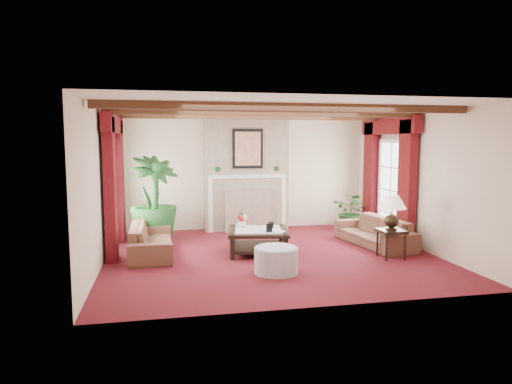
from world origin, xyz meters
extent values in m
plane|color=#500E17|center=(0.00, 0.00, 0.00)|extent=(6.00, 6.00, 0.00)
plane|color=white|center=(0.00, 0.00, 2.70)|extent=(6.00, 6.00, 0.00)
cube|color=beige|center=(0.00, 2.75, 1.35)|extent=(6.00, 0.02, 2.70)
cube|color=beige|center=(-3.00, 0.00, 1.35)|extent=(0.02, 5.50, 2.70)
cube|color=beige|center=(3.00, 0.00, 1.35)|extent=(0.02, 5.50, 2.70)
imported|color=#350E1A|center=(-2.19, 0.48, 0.38)|extent=(1.95, 0.59, 0.76)
imported|color=#350E1A|center=(2.26, 0.35, 0.38)|extent=(2.12, 1.10, 0.77)
imported|color=black|center=(-2.15, 1.65, 0.51)|extent=(2.56, 2.69, 1.02)
imported|color=black|center=(2.44, 1.90, 0.36)|extent=(1.70, 1.70, 0.71)
cylinder|color=gray|center=(-0.18, -1.16, 0.21)|extent=(0.71, 0.71, 0.41)
imported|color=silver|center=(-0.47, 0.44, 0.54)|extent=(0.29, 0.30, 0.17)
imported|color=black|center=(0.01, -0.10, 0.60)|extent=(0.22, 0.11, 0.29)
camera|label=1|loc=(-1.93, -8.15, 2.13)|focal=32.00mm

